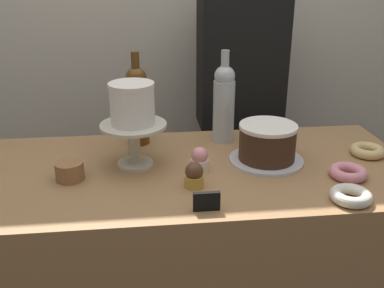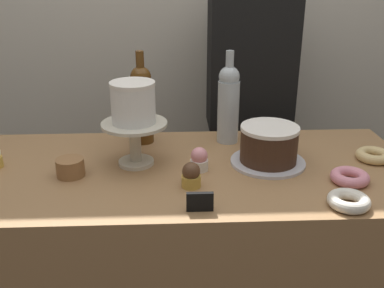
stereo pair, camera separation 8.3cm
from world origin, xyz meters
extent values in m
cube|color=beige|center=(0.00, 0.90, 1.30)|extent=(6.00, 0.05, 2.60)
cube|color=#997047|center=(0.00, 0.00, 0.46)|extent=(1.41, 0.64, 0.93)
cylinder|color=beige|center=(-0.18, 0.04, 0.93)|extent=(0.11, 0.11, 0.01)
cylinder|color=beige|center=(-0.18, 0.04, 1.00)|extent=(0.04, 0.04, 0.12)
cylinder|color=beige|center=(-0.18, 0.04, 1.06)|extent=(0.20, 0.20, 0.01)
cylinder|color=white|center=(-0.18, 0.04, 1.12)|extent=(0.13, 0.13, 0.12)
cylinder|color=white|center=(-0.18, 0.04, 1.19)|extent=(0.14, 0.14, 0.01)
cylinder|color=silver|center=(0.24, 0.02, 0.93)|extent=(0.24, 0.24, 0.01)
cylinder|color=#3D2619|center=(0.24, 0.02, 0.99)|extent=(0.18, 0.18, 0.10)
cylinder|color=white|center=(0.24, 0.02, 1.05)|extent=(0.18, 0.18, 0.01)
cylinder|color=#B2BCC1|center=(0.14, 0.22, 1.04)|extent=(0.08, 0.08, 0.22)
sphere|color=#B2BCC1|center=(0.14, 0.22, 1.16)|extent=(0.07, 0.07, 0.07)
cylinder|color=#B2BCC1|center=(0.14, 0.22, 1.21)|extent=(0.03, 0.03, 0.08)
cylinder|color=#5B3814|center=(-0.17, 0.23, 1.04)|extent=(0.08, 0.08, 0.22)
sphere|color=#5B3814|center=(-0.17, 0.23, 1.16)|extent=(0.07, 0.07, 0.07)
cylinder|color=#5B3814|center=(-0.17, 0.23, 1.21)|extent=(0.03, 0.03, 0.08)
cylinder|color=white|center=(0.02, -0.02, 0.94)|extent=(0.06, 0.06, 0.03)
sphere|color=pink|center=(0.02, -0.02, 0.97)|extent=(0.05, 0.05, 0.05)
cylinder|color=gold|center=(-0.01, -0.13, 0.94)|extent=(0.06, 0.06, 0.03)
sphere|color=brown|center=(-0.01, -0.13, 0.97)|extent=(0.05, 0.05, 0.05)
torus|color=#E0C17F|center=(0.59, 0.03, 0.94)|extent=(0.11, 0.11, 0.03)
torus|color=pink|center=(0.46, -0.12, 0.94)|extent=(0.11, 0.11, 0.03)
torus|color=silver|center=(0.40, -0.26, 0.94)|extent=(0.11, 0.11, 0.03)
cylinder|color=olive|center=(-0.37, -0.04, 0.93)|extent=(0.08, 0.08, 0.01)
cylinder|color=olive|center=(-0.37, -0.04, 0.94)|extent=(0.08, 0.08, 0.01)
cylinder|color=olive|center=(-0.37, -0.04, 0.95)|extent=(0.08, 0.08, 0.01)
cylinder|color=olive|center=(-0.37, -0.04, 0.96)|extent=(0.08, 0.08, 0.01)
cylinder|color=olive|center=(-0.37, -0.04, 0.97)|extent=(0.08, 0.08, 0.01)
cube|color=black|center=(0.01, -0.26, 0.95)|extent=(0.07, 0.01, 0.05)
cube|color=black|center=(0.28, 0.60, 0.42)|extent=(0.28, 0.18, 0.85)
cube|color=black|center=(0.28, 0.60, 1.12)|extent=(0.36, 0.22, 0.55)
camera|label=1|loc=(-0.14, -1.24, 1.51)|focal=40.98mm
camera|label=2|loc=(-0.06, -1.24, 1.51)|focal=40.98mm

